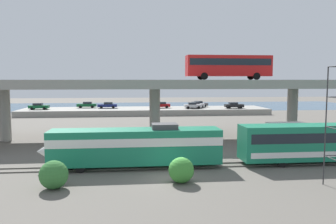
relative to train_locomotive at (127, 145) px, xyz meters
The scene contains 19 objects.
ground_plane 5.82m from the train_locomotive, 47.90° to the right, with size 260.00×260.00×0.00m, color #605B54.
rail_strip_near 4.25m from the train_locomotive, 10.99° to the right, with size 110.00×0.12×0.12m, color #59544C.
rail_strip_far 4.25m from the train_locomotive, 10.99° to the left, with size 110.00×0.12×0.12m, color #59544C.
train_locomotive is the anchor object (origin of this frame).
highway_overpass 17.22m from the train_locomotive, 77.27° to the left, with size 96.00×10.13×8.31m.
transit_bus_on_overpass 22.45m from the train_locomotive, 47.71° to the left, with size 12.00×2.68×3.40m.
service_truck_west 21.83m from the train_locomotive, 21.42° to the left, with size 6.80×2.46×3.04m.
pier_parking_lot 51.15m from the train_locomotive, 85.95° to the left, with size 59.30×11.85×1.35m, color gray.
parked_car_0 54.36m from the train_locomotive, 113.29° to the left, with size 4.49×1.95×1.50m.
parked_car_1 56.59m from the train_locomotive, 72.03° to the left, with size 4.32×1.93×1.50m.
parked_car_2 52.25m from the train_locomotive, 96.24° to the left, with size 4.65×1.95×1.50m.
parked_car_3 51.87m from the train_locomotive, 81.78° to the left, with size 4.53×1.95×1.50m.
parked_car_4 53.47m from the train_locomotive, 72.41° to the left, with size 4.05×1.94×1.50m.
parked_car_5 54.34m from the train_locomotive, 62.60° to the left, with size 4.54×1.83×1.50m.
parked_car_6 54.84m from the train_locomotive, 101.50° to the left, with size 4.67×1.91×1.50m.
parked_car_7 50.98m from the train_locomotive, 72.99° to the left, with size 4.16×1.83×1.50m.
harbor_water 74.12m from the train_locomotive, 87.20° to the left, with size 140.00×36.00×0.01m, color #385B7A.
shrub_left 7.92m from the train_locomotive, 134.63° to the right, with size 2.19×2.19×2.19m, color #327033.
shrub_right 6.80m from the train_locomotive, 48.99° to the right, with size 2.07×2.07×2.07m, color #388532.
Camera 1 is at (-3.02, -27.41, 8.31)m, focal length 36.00 mm.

